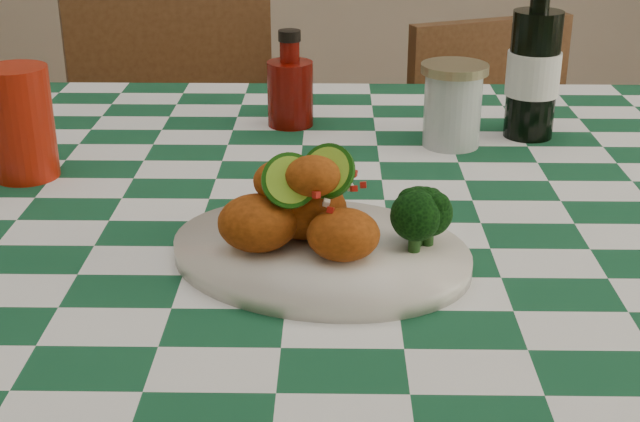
# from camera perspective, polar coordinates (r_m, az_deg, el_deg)

# --- Properties ---
(plate) EXTENTS (0.37, 0.33, 0.02)m
(plate) POSITION_cam_1_polar(r_m,az_deg,el_deg) (0.89, -0.00, -2.74)
(plate) COLOR silver
(plate) RESTS_ON dining_table
(fried_chicken_pile) EXTENTS (0.15, 0.11, 0.09)m
(fried_chicken_pile) POSITION_cam_1_polar(r_m,az_deg,el_deg) (0.86, -0.44, 0.61)
(fried_chicken_pile) COLOR #A5450F
(fried_chicken_pile) RESTS_ON plate
(broccoli_side) EXTENTS (0.08, 0.08, 0.06)m
(broccoli_side) POSITION_cam_1_polar(r_m,az_deg,el_deg) (0.88, 5.27, -0.18)
(broccoli_side) COLOR black
(broccoli_side) RESTS_ON plate
(red_tumbler) EXTENTS (0.10, 0.10, 0.14)m
(red_tumbler) POSITION_cam_1_polar(r_m,az_deg,el_deg) (1.15, -18.61, 5.36)
(red_tumbler) COLOR #9C1908
(red_tumbler) RESTS_ON dining_table
(ketchup_bottle) EXTENTS (0.07, 0.07, 0.14)m
(ketchup_bottle) POSITION_cam_1_polar(r_m,az_deg,el_deg) (1.29, -1.93, 8.47)
(ketchup_bottle) COLOR #620A04
(ketchup_bottle) RESTS_ON dining_table
(mason_jar) EXTENTS (0.11, 0.11, 0.11)m
(mason_jar) POSITION_cam_1_polar(r_m,az_deg,el_deg) (1.22, 8.48, 6.71)
(mason_jar) COLOR #B2BCBA
(mason_jar) RESTS_ON dining_table
(beer_bottle) EXTENTS (0.07, 0.07, 0.25)m
(beer_bottle) POSITION_cam_1_polar(r_m,az_deg,el_deg) (1.26, 13.62, 9.99)
(beer_bottle) COLOR black
(beer_bottle) RESTS_ON dining_table
(wooden_chair_left) EXTENTS (0.59, 0.60, 0.97)m
(wooden_chair_left) POSITION_cam_1_polar(r_m,az_deg,el_deg) (1.87, -7.74, 1.12)
(wooden_chair_left) COLOR #472814
(wooden_chair_left) RESTS_ON ground
(wooden_chair_right) EXTENTS (0.49, 0.50, 0.82)m
(wooden_chair_right) POSITION_cam_1_polar(r_m,az_deg,el_deg) (1.92, 12.73, -1.15)
(wooden_chair_right) COLOR #472814
(wooden_chair_right) RESTS_ON ground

